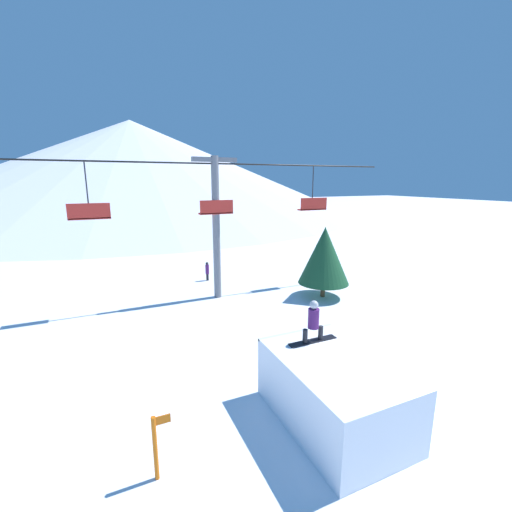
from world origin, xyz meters
The scene contains 8 objects.
ground_plane centered at (0.00, 0.00, 0.00)m, with size 220.00×220.00×0.00m, color white.
mountain_ridge centered at (0.00, 67.27, 8.86)m, with size 85.47×85.47×17.72m.
snow_ramp centered at (-1.33, 0.83, 0.89)m, with size 2.59×4.01×1.79m.
snowboarder centered at (-1.25, 2.00, 2.41)m, with size 1.53×0.32×1.26m.
chairlift centered at (-0.96, 11.79, 4.60)m, with size 21.44×0.44×7.65m.
pine_tree_near centered at (4.43, 9.44, 2.37)m, with size 2.80×2.80×3.95m.
trail_marker centered at (-5.93, 0.89, 0.82)m, with size 0.41×0.10×1.54m.
distant_skier centered at (-0.56, 15.20, 0.67)m, with size 0.24×0.24×1.23m.
Camera 1 is at (-6.57, -5.71, 6.39)m, focal length 24.00 mm.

